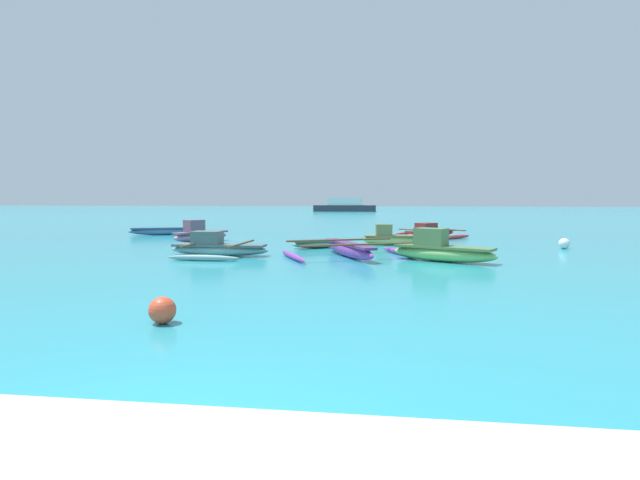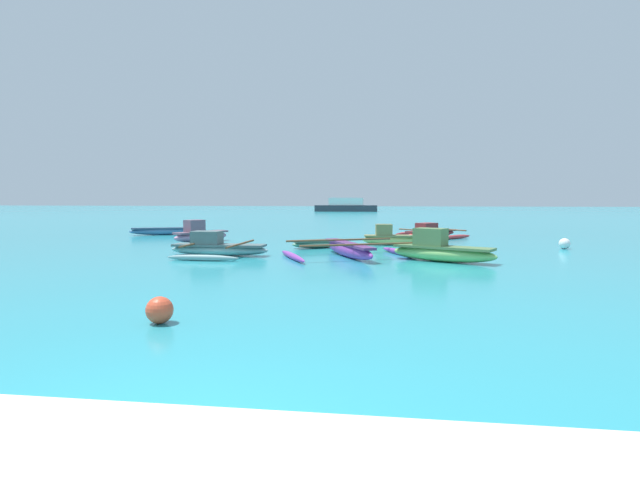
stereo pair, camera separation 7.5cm
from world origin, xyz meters
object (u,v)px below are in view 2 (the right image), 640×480
(moored_boat_7, at_px, (390,238))
(moored_boat_5, at_px, (200,234))
(moored_boat_1, at_px, (165,231))
(moored_boat_2, at_px, (349,250))
(moored_boat_6, at_px, (441,250))
(mooring_buoy_0, at_px, (160,310))
(moored_boat_4, at_px, (217,248))
(distant_ferry, at_px, (346,206))
(moored_boat_3, at_px, (319,243))
(moored_boat_0, at_px, (431,232))
(mooring_buoy_1, at_px, (565,244))

(moored_boat_7, bearing_deg, moored_boat_5, 171.97)
(moored_boat_1, height_order, moored_boat_7, moored_boat_7)
(moored_boat_2, distance_m, moored_boat_6, 3.08)
(moored_boat_7, height_order, mooring_buoy_0, moored_boat_7)
(moored_boat_6, bearing_deg, moored_boat_1, 172.77)
(moored_boat_4, xyz_separation_m, mooring_buoy_0, (2.28, -9.19, -0.06))
(moored_boat_6, xyz_separation_m, distant_ferry, (-7.94, 58.75, 0.46))
(moored_boat_5, xyz_separation_m, moored_boat_7, (8.55, -0.22, -0.05))
(mooring_buoy_0, distance_m, distant_ferry, 67.43)
(moored_boat_1, distance_m, moored_boat_3, 11.00)
(mooring_buoy_0, bearing_deg, moored_boat_3, 86.08)
(moored_boat_0, distance_m, moored_boat_7, 5.10)
(moored_boat_5, height_order, distant_ferry, distant_ferry)
(moored_boat_4, relative_size, moored_boat_6, 1.05)
(moored_boat_4, height_order, moored_boat_5, moored_boat_5)
(distant_ferry, bearing_deg, moored_boat_5, -92.37)
(moored_boat_5, bearing_deg, moored_boat_3, -75.10)
(moored_boat_7, bearing_deg, moored_boat_0, 58.80)
(moored_boat_1, height_order, moored_boat_6, moored_boat_6)
(moored_boat_0, distance_m, moored_boat_4, 12.46)
(moored_boat_2, relative_size, mooring_buoy_0, 11.49)
(moored_boat_6, bearing_deg, moored_boat_4, -156.50)
(moored_boat_7, relative_size, mooring_buoy_0, 5.70)
(moored_boat_2, relative_size, mooring_buoy_1, 11.75)
(moored_boat_4, xyz_separation_m, mooring_buoy_1, (12.78, 4.06, -0.07))
(moored_boat_0, bearing_deg, mooring_buoy_0, -153.88)
(moored_boat_3, bearing_deg, distant_ferry, 62.86)
(moored_boat_0, bearing_deg, moored_boat_3, -174.70)
(mooring_buoy_1, height_order, distant_ferry, distant_ferry)
(moored_boat_0, distance_m, mooring_buoy_0, 19.55)
(moored_boat_6, distance_m, distant_ferry, 59.29)
(distant_ferry, bearing_deg, mooring_buoy_1, -76.31)
(moored_boat_2, height_order, moored_boat_6, moored_boat_6)
(moored_boat_1, distance_m, mooring_buoy_0, 20.10)
(moored_boat_5, distance_m, distant_ferry, 53.16)
(moored_boat_4, height_order, distant_ferry, distant_ferry)
(moored_boat_0, xyz_separation_m, moored_boat_7, (-2.13, -4.64, 0.07))
(moored_boat_4, height_order, mooring_buoy_1, moored_boat_4)
(moored_boat_3, distance_m, mooring_buoy_0, 12.39)
(mooring_buoy_0, bearing_deg, moored_boat_4, 103.96)
(moored_boat_1, xyz_separation_m, moored_boat_6, (13.70, -9.61, 0.14))
(moored_boat_5, distance_m, moored_boat_7, 8.55)
(mooring_buoy_1, bearing_deg, moored_boat_3, -174.70)
(moored_boat_1, distance_m, mooring_buoy_1, 19.59)
(moored_boat_1, distance_m, distant_ferry, 49.48)
(moored_boat_3, distance_m, moored_boat_4, 4.46)
(moored_boat_3, distance_m, moored_boat_5, 6.04)
(moored_boat_0, height_order, mooring_buoy_1, moored_boat_0)
(moored_boat_7, bearing_deg, moored_boat_1, 154.32)
(moored_boat_7, bearing_deg, moored_boat_2, -113.21)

